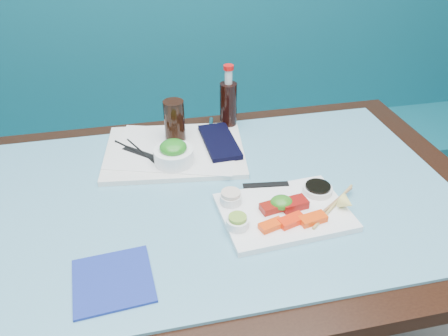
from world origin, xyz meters
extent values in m
cube|color=#115C6C|center=(0.00, 2.22, 0.23)|extent=(3.00, 0.55, 0.45)
cube|color=#115C6C|center=(0.00, 2.44, 0.70)|extent=(3.00, 0.12, 0.95)
cube|color=black|center=(0.00, 1.45, 0.73)|extent=(1.40, 0.90, 0.04)
cylinder|color=black|center=(-0.62, 1.82, 0.35)|extent=(0.06, 0.06, 0.71)
cylinder|color=black|center=(0.62, 1.82, 0.35)|extent=(0.06, 0.06, 0.71)
cube|color=#5D9FBA|center=(0.00, 1.45, 0.75)|extent=(1.22, 0.76, 0.01)
cube|color=white|center=(0.14, 1.33, 0.77)|extent=(0.32, 0.23, 0.02)
cube|color=#FF420A|center=(0.09, 1.28, 0.78)|extent=(0.06, 0.04, 0.01)
cube|color=#F92A09|center=(0.14, 1.28, 0.78)|extent=(0.07, 0.05, 0.02)
cube|color=#FF440A|center=(0.19, 1.28, 0.78)|extent=(0.07, 0.04, 0.02)
cube|color=maroon|center=(0.11, 1.34, 0.78)|extent=(0.06, 0.04, 0.02)
cube|color=maroon|center=(0.16, 1.34, 0.78)|extent=(0.07, 0.05, 0.02)
ellipsoid|color=#2E791C|center=(0.13, 1.34, 0.79)|extent=(0.06, 0.05, 0.03)
cylinder|color=white|center=(0.01, 1.30, 0.78)|extent=(0.06, 0.06, 0.02)
cylinder|color=#7AA736|center=(0.01, 1.30, 0.80)|extent=(0.05, 0.05, 0.01)
cylinder|color=white|center=(0.02, 1.39, 0.78)|extent=(0.06, 0.06, 0.02)
cylinder|color=beige|center=(0.02, 1.39, 0.80)|extent=(0.06, 0.06, 0.01)
cylinder|color=white|center=(0.24, 1.38, 0.78)|extent=(0.08, 0.08, 0.01)
cylinder|color=black|center=(0.24, 1.38, 0.79)|extent=(0.08, 0.08, 0.01)
cone|color=#FAED76|center=(0.28, 1.30, 0.79)|extent=(0.05, 0.05, 0.04)
cube|color=black|center=(0.12, 1.44, 0.78)|extent=(0.12, 0.03, 0.00)
cylinder|color=#9C7049|center=(0.25, 1.32, 0.78)|extent=(0.17, 0.12, 0.01)
cylinder|color=tan|center=(0.26, 1.32, 0.78)|extent=(0.16, 0.14, 0.01)
cube|color=white|center=(-0.09, 1.67, 0.77)|extent=(0.44, 0.35, 0.02)
cube|color=white|center=(-0.09, 1.67, 0.77)|extent=(0.42, 0.35, 0.00)
cylinder|color=white|center=(-0.10, 1.59, 0.80)|extent=(0.14, 0.14, 0.04)
ellipsoid|color=#227C1C|center=(-0.10, 1.59, 0.82)|extent=(0.09, 0.09, 0.04)
cylinder|color=black|center=(-0.08, 1.72, 0.84)|extent=(0.07, 0.07, 0.13)
cube|color=black|center=(0.05, 1.67, 0.78)|extent=(0.10, 0.21, 0.02)
cylinder|color=silver|center=(0.04, 1.77, 0.78)|extent=(0.03, 0.10, 0.01)
cylinder|color=black|center=(-0.19, 1.66, 0.78)|extent=(0.15, 0.18, 0.01)
cylinder|color=black|center=(-0.18, 1.66, 0.78)|extent=(0.09, 0.19, 0.01)
cube|color=black|center=(-0.18, 1.66, 0.77)|extent=(0.11, 0.11, 0.00)
cylinder|color=black|center=(0.10, 1.79, 0.83)|extent=(0.07, 0.07, 0.15)
cylinder|color=silver|center=(0.10, 1.79, 0.93)|extent=(0.03, 0.03, 0.05)
cylinder|color=red|center=(0.10, 1.79, 0.96)|extent=(0.03, 0.03, 0.01)
cube|color=navy|center=(-0.27, 1.21, 0.76)|extent=(0.17, 0.17, 0.01)
camera|label=1|loc=(-0.18, 0.57, 1.44)|focal=35.00mm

